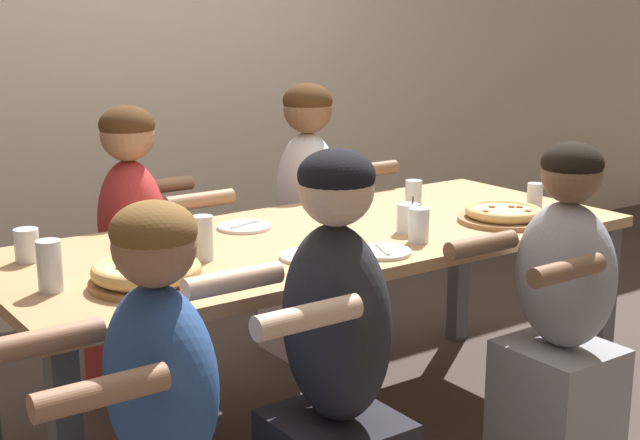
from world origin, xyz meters
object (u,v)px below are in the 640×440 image
object	(u,v)px
drinking_glass_a	(339,219)
diner_far_midright	(309,230)
pizza_board_main	(147,273)
empty_plate_c	(383,252)
pizza_board_second	(503,214)
diner_near_midright	(561,327)
drinking_glass_c	(419,228)
empty_plate_b	(244,227)
diner_near_midleft	(334,385)
cocktail_glass_blue	(408,220)
drinking_glass_d	(535,197)
drinking_glass_e	(50,269)
empty_plate_d	(311,256)
drinking_glass_b	(27,247)
drinking_glass_f	(413,201)
diner_far_midleft	(135,265)
drinking_glass_g	(203,238)
empty_plate_a	(156,246)

from	to	relation	value
drinking_glass_a	diner_far_midright	xyz separation A→B (m)	(0.36, 0.71, -0.23)
pizza_board_main	empty_plate_c	distance (m)	0.77
pizza_board_second	drinking_glass_a	world-z (taller)	drinking_glass_a
diner_near_midright	drinking_glass_c	bearing A→B (deg)	33.53
empty_plate_b	diner_near_midleft	distance (m)	0.96
cocktail_glass_blue	drinking_glass_d	bearing A→B (deg)	-2.03
drinking_glass_e	empty_plate_c	bearing A→B (deg)	-13.06
empty_plate_d	drinking_glass_e	world-z (taller)	drinking_glass_e
empty_plate_b	pizza_board_main	bearing A→B (deg)	-143.53
empty_plate_d	drinking_glass_c	world-z (taller)	drinking_glass_c
drinking_glass_d	diner_near_midleft	distance (m)	1.44
diner_near_midleft	diner_near_midright	bearing A→B (deg)	-90.00
empty_plate_d	diner_near_midright	bearing A→B (deg)	-33.68
drinking_glass_b	pizza_board_second	bearing A→B (deg)	-16.96
pizza_board_second	drinking_glass_f	distance (m)	0.34
drinking_glass_e	drinking_glass_f	size ratio (longest dim) A/B	1.06
diner_near_midright	diner_near_midleft	world-z (taller)	diner_near_midleft
pizza_board_main	diner_far_midleft	bearing A→B (deg)	68.85
pizza_board_second	drinking_glass_g	size ratio (longest dim) A/B	2.36
drinking_glass_a	drinking_glass_d	world-z (taller)	drinking_glass_a
pizza_board_main	empty_plate_b	distance (m)	0.71
empty_plate_b	diner_near_midright	world-z (taller)	diner_near_midright
pizza_board_second	empty_plate_d	distance (m)	0.85
empty_plate_a	drinking_glass_a	distance (m)	0.63
empty_plate_b	drinking_glass_d	size ratio (longest dim) A/B	1.78
empty_plate_c	diner_far_midright	bearing A→B (deg)	68.06
empty_plate_c	drinking_glass_c	xyz separation A→B (m)	(0.19, 0.05, 0.04)
empty_plate_b	cocktail_glass_blue	bearing A→B (deg)	-41.06
empty_plate_a	empty_plate_b	distance (m)	0.37
empty_plate_b	drinking_glass_f	distance (m)	0.65
empty_plate_d	diner_far_midright	xyz separation A→B (m)	(0.62, 0.91, -0.19)
pizza_board_main	pizza_board_second	world-z (taller)	pizza_board_main
cocktail_glass_blue	drinking_glass_f	xyz separation A→B (m)	(0.18, 0.18, 0.01)
drinking_glass_d	drinking_glass_g	distance (m)	1.38
drinking_glass_b	drinking_glass_f	size ratio (longest dim) A/B	0.75
drinking_glass_c	drinking_glass_f	xyz separation A→B (m)	(0.24, 0.30, 0.01)
empty_plate_b	diner_far_midright	distance (m)	0.77
drinking_glass_a	drinking_glass_b	size ratio (longest dim) A/B	1.13
empty_plate_a	empty_plate_c	world-z (taller)	same
drinking_glass_g	diner_near_midright	distance (m)	1.18
drinking_glass_f	drinking_glass_c	bearing A→B (deg)	-128.33
diner_far_midright	empty_plate_b	bearing A→B (deg)	-52.38
cocktail_glass_blue	drinking_glass_e	size ratio (longest dim) A/B	0.87
drinking_glass_f	drinking_glass_e	bearing A→B (deg)	-175.41
diner_far_midright	diner_far_midleft	xyz separation A→B (m)	(-0.82, 0.00, -0.02)
empty_plate_d	drinking_glass_a	xyz separation A→B (m)	(0.25, 0.20, 0.04)
pizza_board_main	drinking_glass_f	distance (m)	1.21
cocktail_glass_blue	diner_near_midright	distance (m)	0.63
pizza_board_second	drinking_glass_b	bearing A→B (deg)	163.04
pizza_board_main	drinking_glass_c	bearing A→B (deg)	-4.99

